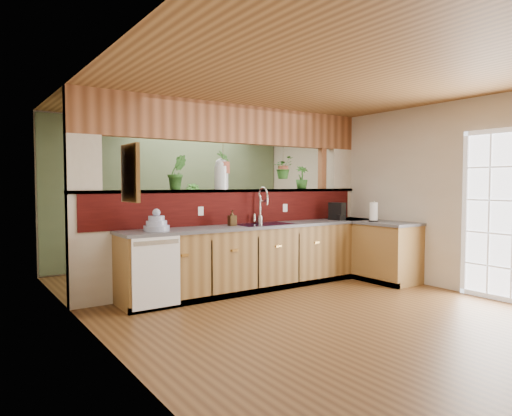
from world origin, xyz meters
TOP-DOWN VIEW (x-y plane):
  - ground at (0.00, 0.00)m, footprint 4.60×7.00m
  - ceiling at (0.00, 0.00)m, footprint 4.60×7.00m
  - wall_back at (0.00, 3.50)m, footprint 4.60×0.02m
  - wall_left at (-2.30, 0.00)m, footprint 0.02×7.00m
  - wall_right at (2.30, 0.00)m, footprint 0.02×7.00m
  - pass_through_partition at (0.03, 1.35)m, footprint 4.60×0.21m
  - pass_through_ledge at (0.00, 1.35)m, footprint 4.60×0.21m
  - header_beam at (0.00, 1.35)m, footprint 4.60×0.15m
  - sage_backwall at (0.00, 3.48)m, footprint 4.55×0.02m
  - countertop at (0.84, 0.87)m, footprint 4.14×1.52m
  - dishwasher at (-1.48, 0.66)m, footprint 0.58×0.03m
  - navy_sink at (0.25, 0.98)m, footprint 0.82×0.50m
  - french_door at (2.27, -1.30)m, footprint 0.06×1.02m
  - framed_print at (-2.27, -0.80)m, footprint 0.04×0.35m
  - faucet at (0.32, 1.13)m, footprint 0.23×0.23m
  - dish_stack at (-1.36, 0.94)m, footprint 0.31×0.31m
  - soap_dispenser at (-0.26, 1.00)m, footprint 0.10×0.11m
  - coffee_maker at (1.65, 0.93)m, footprint 0.15×0.25m
  - paper_towel at (1.88, 0.40)m, footprint 0.14×0.14m
  - glass_jar at (-0.22, 1.35)m, footprint 0.20×0.20m
  - ledge_plant_left at (-0.90, 1.35)m, footprint 0.29×0.25m
  - ledge_plant_right at (1.26, 1.35)m, footprint 0.25×0.25m
  - hanging_plant_a at (-0.19, 1.35)m, footprint 0.25×0.21m
  - hanging_plant_b at (0.88, 1.35)m, footprint 0.37×0.34m
  - shelving_console at (-0.25, 3.25)m, footprint 1.56×0.50m
  - shelf_plant_a at (-0.75, 3.25)m, footprint 0.23×0.18m
  - shelf_plant_b at (0.28, 3.25)m, footprint 0.33×0.33m
  - floor_plant at (0.55, 2.62)m, footprint 0.76×0.68m

SIDE VIEW (x-z plane):
  - ground at x=0.00m, z-range -0.01..0.01m
  - floor_plant at x=0.55m, z-range 0.00..0.75m
  - countertop at x=0.84m, z-range 0.00..0.90m
  - dishwasher at x=-1.48m, z-range 0.05..0.87m
  - shelving_console at x=-0.25m, z-range -0.01..1.01m
  - navy_sink at x=0.25m, z-range 0.73..0.91m
  - dish_stack at x=-1.36m, z-range 0.85..1.12m
  - soap_dispenser at x=-0.26m, z-range 0.90..1.11m
  - coffee_maker at x=1.65m, z-range 0.89..1.16m
  - paper_towel at x=1.88m, z-range 0.89..1.19m
  - french_door at x=2.27m, z-range -0.03..2.13m
  - faucet at x=0.32m, z-range 0.92..1.45m
  - pass_through_partition at x=0.03m, z-range -0.11..2.49m
  - shelf_plant_a at x=-0.75m, z-range 1.01..1.38m
  - shelf_plant_b at x=0.28m, z-range 1.01..1.48m
  - wall_back at x=0.00m, z-range 0.00..2.60m
  - wall_left at x=-2.30m, z-range 0.00..2.60m
  - wall_right at x=2.30m, z-range 0.00..2.60m
  - sage_backwall at x=0.00m, z-range 0.02..2.58m
  - pass_through_ledge at x=0.00m, z-range 1.35..1.39m
  - framed_print at x=-2.27m, z-range 1.32..1.78m
  - ledge_plant_right at x=1.26m, z-range 1.39..1.76m
  - glass_jar at x=-0.22m, z-range 1.39..1.83m
  - ledge_plant_left at x=-0.90m, z-range 1.39..1.85m
  - hanging_plant_a at x=-0.19m, z-range 1.60..2.13m
  - hanging_plant_b at x=0.88m, z-range 1.64..2.10m
  - header_beam at x=0.00m, z-range 2.05..2.60m
  - ceiling at x=0.00m, z-range 2.60..2.60m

